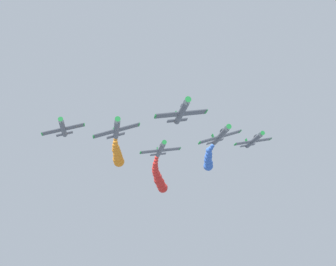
% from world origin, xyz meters
% --- Properties ---
extents(airplane_lead, '(9.49, 10.35, 2.82)m').
position_xyz_m(airplane_lead, '(0.03, 14.83, 108.11)').
color(airplane_lead, '#474C56').
extents(airplane_left_inner, '(9.17, 10.35, 3.50)m').
position_xyz_m(airplane_left_inner, '(-10.24, 3.98, 108.00)').
color(airplane_left_inner, '#474C56').
extents(smoke_trail_left_inner, '(3.90, 13.24, 3.39)m').
position_xyz_m(smoke_trail_left_inner, '(-11.74, -11.31, 106.89)').
color(smoke_trail_left_inner, blue).
extents(airplane_right_inner, '(9.14, 10.35, 3.53)m').
position_xyz_m(airplane_right_inner, '(10.90, 4.51, 108.00)').
color(airplane_right_inner, '#474C56').
extents(smoke_trail_right_inner, '(3.31, 16.42, 2.91)m').
position_xyz_m(smoke_trail_right_inner, '(9.98, -13.05, 107.51)').
color(smoke_trail_right_inner, orange).
extents(airplane_left_outer, '(9.50, 10.35, 2.77)m').
position_xyz_m(airplane_left_outer, '(0.43, -7.74, 108.03)').
color(airplane_left_outer, '#474C56').
extents(smoke_trail_left_outer, '(7.47, 27.80, 4.37)m').
position_xyz_m(smoke_trail_left_outer, '(-3.07, -34.37, 106.62)').
color(smoke_trail_left_outer, red).
extents(airplane_right_outer, '(9.44, 10.35, 2.97)m').
position_xyz_m(airplane_right_outer, '(-22.18, -7.80, 111.41)').
color(airplane_right_outer, '#474C56').
extents(airplane_trailing, '(9.24, 10.35, 3.39)m').
position_xyz_m(airplane_trailing, '(22.36, -6.60, 111.53)').
color(airplane_trailing, '#474C56').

